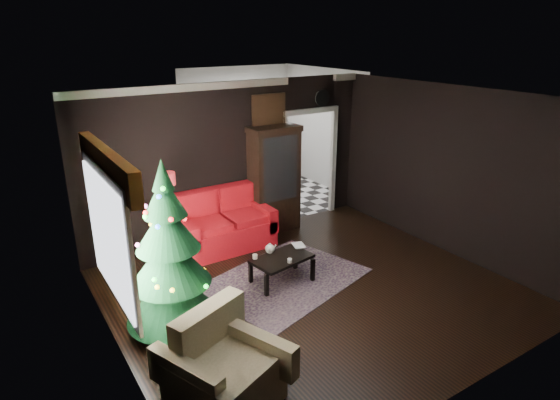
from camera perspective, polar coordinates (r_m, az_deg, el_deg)
floor at (r=7.11m, az=3.99°, el=-10.85°), size 5.50×5.50×0.00m
ceiling at (r=6.18m, az=4.61°, el=12.10°), size 5.50×5.50×0.00m
wall_back at (r=8.55m, az=-5.82°, el=4.64°), size 5.50×0.00×5.50m
wall_front at (r=4.93m, az=22.12°, el=-8.58°), size 5.50×0.00×5.50m
wall_left at (r=5.44m, az=-19.73°, el=-5.54°), size 0.00×5.50×5.50m
wall_right at (r=8.39m, az=19.54°, el=3.29°), size 0.00×5.50×5.50m
doorway at (r=9.50m, az=3.43°, el=4.07°), size 1.10×0.10×2.10m
left_window at (r=5.61m, az=-19.89°, el=-4.23°), size 0.05×1.60×1.40m
valance at (r=5.36m, az=-20.07°, el=3.98°), size 0.12×2.10×0.35m
kitchen_floor at (r=11.00m, az=-1.27°, el=0.60°), size 3.00×3.00×0.00m
kitchen_window at (r=11.81m, az=-5.07°, el=10.38°), size 0.70×0.06×0.70m
rug at (r=7.39m, az=0.59°, el=-9.50°), size 2.71×2.27×0.01m
loveseat at (r=8.28m, az=-6.64°, el=-2.47°), size 1.70×0.90×1.00m
curio_cabinet at (r=8.83m, az=-0.70°, el=2.21°), size 0.90×0.45×1.90m
floor_lamp at (r=7.66m, az=-12.94°, el=-2.10°), size 0.31×0.31×1.48m
christmas_tree at (r=5.94m, az=-13.14°, el=-6.43°), size 1.56×1.56×2.25m
armchair at (r=5.04m, az=-6.70°, el=-19.19°), size 1.25×1.25×0.98m
coffee_table at (r=7.23m, az=0.21°, el=-8.31°), size 0.96×0.67×0.40m
teapot at (r=7.23m, az=-1.23°, el=-5.85°), size 0.21×0.21×0.16m
cup_a at (r=7.10m, az=-3.03°, el=-6.78°), size 0.09×0.09×0.07m
cup_b at (r=6.98m, az=1.17°, el=-7.28°), size 0.08×0.08×0.06m
book at (r=7.43m, az=1.63°, el=-4.79°), size 0.17×0.06×0.24m
wall_clock at (r=9.34m, az=5.05°, el=12.10°), size 0.32×0.32×0.06m
painting at (r=8.69m, az=-1.40°, el=10.72°), size 0.62×0.05×0.52m
kitchen_counter at (r=11.87m, az=-4.32°, el=4.26°), size 1.80×0.60×0.90m
kitchen_table at (r=10.49m, az=-1.82°, el=1.78°), size 0.70×0.70×0.75m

